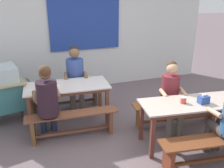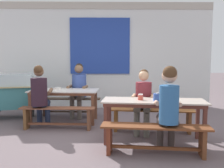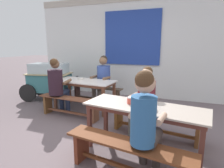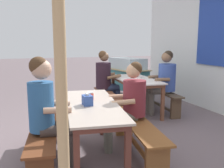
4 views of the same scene
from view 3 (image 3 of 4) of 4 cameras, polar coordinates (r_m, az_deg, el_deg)
name	(u,v)px [view 3 (image 3 of 4)]	position (r m, az deg, el deg)	size (l,w,h in m)	color
ground_plane	(97,130)	(3.68, -4.70, -13.92)	(40.00, 40.00, 0.00)	#6C5D60
backdrop_wall	(133,45)	(5.85, 6.56, 11.70)	(6.40, 0.23, 3.03)	white
dining_table_far	(84,84)	(4.68, -8.52, 0.11)	(1.57, 0.81, 0.73)	silver
dining_table_near	(144,111)	(2.79, 9.79, -8.15)	(1.82, 0.86, 0.73)	#C0AF9F
bench_far_back	(96,92)	(5.26, -4.83, -2.42)	(1.54, 0.34, 0.45)	brown
bench_far_front	(70,105)	(4.29, -12.76, -6.20)	(1.55, 0.37, 0.45)	brown
bench_near_back	(155,119)	(3.45, 12.88, -10.45)	(1.69, 0.54, 0.45)	brown
bench_near_front	(127,153)	(2.43, 4.55, -20.35)	(1.65, 0.53, 0.45)	brown
food_cart	(49,78)	(5.76, -18.74, 1.61)	(1.65, 0.98, 1.07)	teal
person_right_near_table	(144,98)	(3.30, 9.90, -4.18)	(0.48, 0.59, 1.24)	#666459
person_near_front	(145,119)	(2.22, 10.10, -10.42)	(0.43, 0.55, 1.34)	#413733
person_left_back_turned	(57,83)	(4.45, -16.42, 0.29)	(0.44, 0.53, 1.31)	#26314E
person_center_facing	(103,77)	(5.01, -2.91, 2.15)	(0.50, 0.60, 1.32)	#675F56
tissue_box	(148,104)	(2.66, 10.94, -5.99)	(0.16, 0.11, 0.15)	#314F9B
condiment_jar	(130,100)	(2.82, 5.56, -5.03)	(0.09, 0.09, 0.10)	#D4493A
soup_bowl	(80,78)	(4.83, -9.63, 1.68)	(0.15, 0.15, 0.05)	silver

